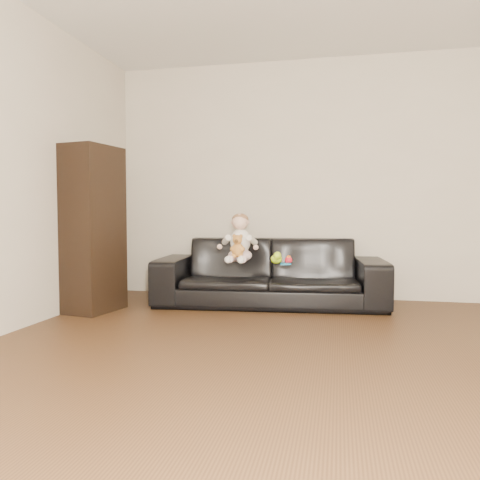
% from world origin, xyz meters
% --- Properties ---
extents(floor, '(5.50, 5.50, 0.00)m').
position_xyz_m(floor, '(0.00, 0.00, 0.00)').
color(floor, '#482E19').
rests_on(floor, ground).
extents(wall_back, '(5.00, 0.00, 5.00)m').
position_xyz_m(wall_back, '(0.00, 2.75, 1.30)').
color(wall_back, beige).
rests_on(wall_back, ground).
extents(sofa, '(2.35, 1.09, 0.67)m').
position_xyz_m(sofa, '(-0.70, 2.25, 0.33)').
color(sofa, black).
rests_on(sofa, floor).
extents(cabinet, '(0.47, 0.59, 1.55)m').
position_xyz_m(cabinet, '(-2.29, 1.57, 0.78)').
color(cabinet, black).
rests_on(cabinet, floor).
extents(shelf_item, '(0.22, 0.28, 0.28)m').
position_xyz_m(shelf_item, '(-2.27, 1.57, 1.13)').
color(shelf_item, silver).
rests_on(shelf_item, cabinet).
extents(baby, '(0.35, 0.42, 0.49)m').
position_xyz_m(baby, '(-0.99, 2.13, 0.65)').
color(baby, beige).
rests_on(baby, sofa).
extents(teddy_bear, '(0.15, 0.15, 0.22)m').
position_xyz_m(teddy_bear, '(-0.98, 1.98, 0.61)').
color(teddy_bear, '#B67934').
rests_on(teddy_bear, sofa).
extents(toy_green, '(0.14, 0.16, 0.09)m').
position_xyz_m(toy_green, '(-0.60, 2.02, 0.49)').
color(toy_green, '#A7D619').
rests_on(toy_green, sofa).
extents(toy_rattle, '(0.09, 0.09, 0.07)m').
position_xyz_m(toy_rattle, '(-0.49, 2.04, 0.47)').
color(toy_rattle, red).
rests_on(toy_rattle, sofa).
extents(toy_blue_disc, '(0.14, 0.14, 0.01)m').
position_xyz_m(toy_blue_disc, '(-0.51, 1.98, 0.45)').
color(toy_blue_disc, '#198ECD').
rests_on(toy_blue_disc, sofa).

